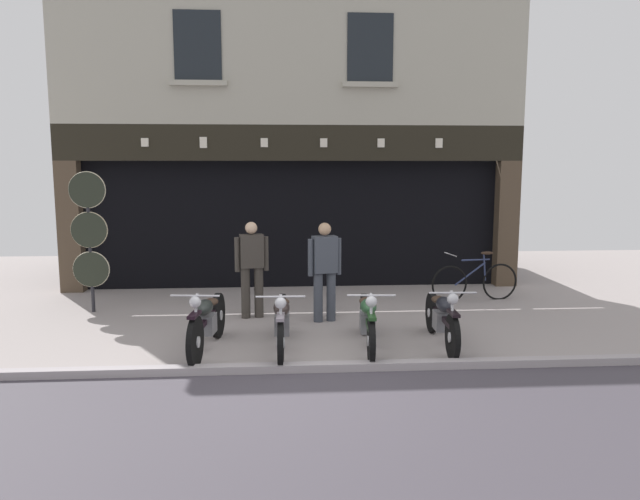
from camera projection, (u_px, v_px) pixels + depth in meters
ground at (311, 409)px, 6.46m from camera, size 21.29×22.00×0.18m
shop_facade at (292, 199)px, 14.09m from camera, size 9.59×4.42×6.43m
motorcycle_left at (207, 321)px, 8.24m from camera, size 0.62×2.00×0.92m
motorcycle_center_left at (282, 321)px, 8.28m from camera, size 0.62×2.05×0.91m
motorcycle_center at (367, 319)px, 8.40m from camera, size 0.62×2.01×0.90m
motorcycle_center_right at (442, 317)px, 8.51m from camera, size 0.62×1.92×0.90m
salesman_left at (252, 265)px, 10.01m from camera, size 0.55×0.28×1.60m
shopkeeper_center at (325, 267)px, 9.77m from camera, size 0.55×0.30×1.61m
tyre_sign_pole at (89, 232)px, 10.31m from camera, size 0.62×0.06×2.42m
advert_board_near at (414, 204)px, 12.69m from camera, size 0.73×0.03×0.89m
leaning_bicycle at (475, 281)px, 11.32m from camera, size 1.71×0.50×0.94m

